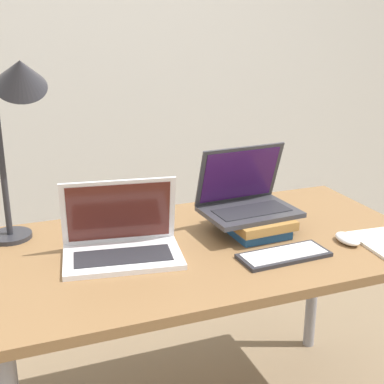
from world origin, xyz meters
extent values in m
cube|color=silver|center=(0.00, 1.91, 1.35)|extent=(8.00, 0.05, 2.70)
cube|color=brown|center=(0.00, 0.38, 0.73)|extent=(1.42, 0.77, 0.03)
cylinder|color=gray|center=(-0.65, 0.71, 0.36)|extent=(0.05, 0.05, 0.72)
cylinder|color=gray|center=(0.65, 0.71, 0.36)|extent=(0.05, 0.05, 0.72)
cube|color=silver|center=(-0.29, 0.36, 0.76)|extent=(0.38, 0.27, 0.02)
cube|color=#232328|center=(-0.29, 0.35, 0.77)|extent=(0.30, 0.16, 0.00)
cube|color=silver|center=(-0.27, 0.45, 0.87)|extent=(0.36, 0.11, 0.22)
cube|color=#4C1E19|center=(-0.27, 0.44, 0.87)|extent=(0.32, 0.09, 0.19)
cube|color=#235693|center=(0.18, 0.42, 0.76)|extent=(0.18, 0.23, 0.03)
cube|color=olive|center=(0.18, 0.43, 0.80)|extent=(0.21, 0.28, 0.03)
cube|color=#333338|center=(0.17, 0.42, 0.82)|extent=(0.32, 0.24, 0.02)
cube|color=#232328|center=(0.17, 0.41, 0.83)|extent=(0.26, 0.13, 0.00)
cube|color=#333338|center=(0.17, 0.50, 0.93)|extent=(0.31, 0.09, 0.21)
cube|color=#381451|center=(0.17, 0.49, 0.93)|extent=(0.28, 0.08, 0.18)
cube|color=#28282D|center=(0.18, 0.20, 0.75)|extent=(0.29, 0.13, 0.01)
cube|color=silver|center=(0.18, 0.20, 0.76)|extent=(0.26, 0.10, 0.00)
ellipsoid|color=white|center=(0.43, 0.22, 0.76)|extent=(0.06, 0.10, 0.03)
cylinder|color=#28282D|center=(-0.59, 0.65, 0.76)|extent=(0.14, 0.14, 0.01)
cylinder|color=#28282D|center=(-0.59, 0.65, 1.00)|extent=(0.02, 0.02, 0.47)
cone|color=#28282D|center=(-0.51, 0.61, 1.28)|extent=(0.16, 0.19, 0.17)
camera|label=1|loc=(-0.61, -1.09, 1.45)|focal=50.00mm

